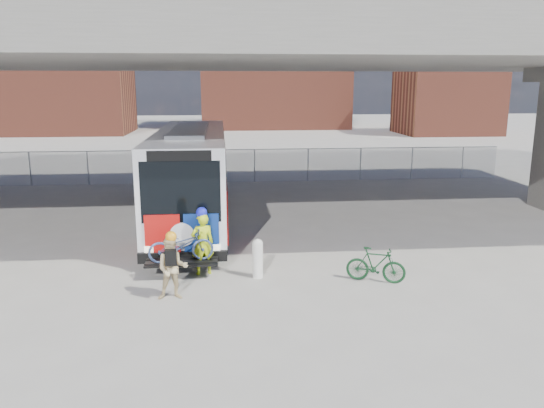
{
  "coord_description": "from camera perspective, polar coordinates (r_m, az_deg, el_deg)",
  "views": [
    {
      "loc": [
        -0.85,
        -17.08,
        5.26
      ],
      "look_at": [
        0.73,
        -0.83,
        1.6
      ],
      "focal_mm": 35.0,
      "sensor_mm": 36.0,
      "label": 1
    }
  ],
  "objects": [
    {
      "name": "overpass",
      "position": [
        21.13,
        -3.36,
        16.1
      ],
      "size": [
        40.0,
        16.0,
        7.95
      ],
      "color": "#605E59",
      "rests_on": "ground"
    },
    {
      "name": "smokestack",
      "position": [
        73.95,
        6.4,
        18.19
      ],
      "size": [
        2.2,
        2.2,
        25.0
      ],
      "primitive_type": "cylinder",
      "color": "brown",
      "rests_on": "ground"
    },
    {
      "name": "brick_buildings",
      "position": [
        65.34,
        -3.8,
        12.76
      ],
      "size": [
        54.0,
        22.0,
        12.0
      ],
      "color": "brown",
      "rests_on": "ground"
    },
    {
      "name": "bollard",
      "position": [
        14.81,
        -1.55,
        -5.71
      ],
      "size": [
        0.29,
        0.29,
        1.12
      ],
      "color": "silver",
      "rests_on": "ground"
    },
    {
      "name": "ground",
      "position": [
        17.89,
        -2.59,
        -4.47
      ],
      "size": [
        160.0,
        160.0,
        0.0
      ],
      "primitive_type": "plane",
      "color": "#9E9991",
      "rests_on": "ground"
    },
    {
      "name": "cyclist_hivis",
      "position": [
        15.1,
        -7.49,
        -4.09
      ],
      "size": [
        0.74,
        0.58,
        1.96
      ],
      "rotation": [
        0.0,
        0.0,
        3.4
      ],
      "color": "#C7DF17",
      "rests_on": "ground"
    },
    {
      "name": "bus",
      "position": [
        21.04,
        -8.63,
        3.88
      ],
      "size": [
        2.67,
        13.01,
        3.69
      ],
      "color": "silver",
      "rests_on": "ground"
    },
    {
      "name": "chainlink_fence",
      "position": [
        29.34,
        -3.85,
        5.1
      ],
      "size": [
        30.0,
        0.06,
        30.0
      ],
      "color": "gray",
      "rests_on": "ground"
    },
    {
      "name": "cyclist_tan",
      "position": [
        13.51,
        -10.67,
        -6.72
      ],
      "size": [
        0.81,
        0.65,
        1.77
      ],
      "rotation": [
        0.0,
        0.0,
        0.06
      ],
      "color": "#D6BD89",
      "rests_on": "ground"
    },
    {
      "name": "bike_parked",
      "position": [
        14.8,
        11.1,
        -6.44
      ],
      "size": [
        1.67,
        1.03,
        0.97
      ],
      "primitive_type": "imported",
      "rotation": [
        0.0,
        0.0,
        1.18
      ],
      "color": "#133D1F",
      "rests_on": "ground"
    }
  ]
}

